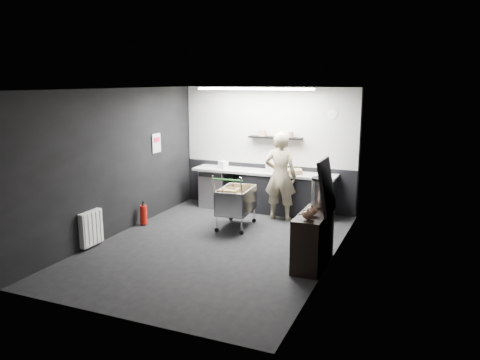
% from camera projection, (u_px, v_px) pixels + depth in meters
% --- Properties ---
extents(floor, '(5.50, 5.50, 0.00)m').
position_uv_depth(floor, '(216.00, 246.00, 8.18)').
color(floor, black).
rests_on(floor, ground).
extents(ceiling, '(5.50, 5.50, 0.00)m').
position_uv_depth(ceiling, '(214.00, 89.00, 7.62)').
color(ceiling, white).
rests_on(ceiling, wall_back).
extents(wall_back, '(5.50, 0.00, 5.50)m').
position_uv_depth(wall_back, '(268.00, 149.00, 10.38)').
color(wall_back, black).
rests_on(wall_back, floor).
extents(wall_front, '(5.50, 0.00, 5.50)m').
position_uv_depth(wall_front, '(112.00, 211.00, 5.42)').
color(wall_front, black).
rests_on(wall_front, floor).
extents(wall_left, '(0.00, 5.50, 5.50)m').
position_uv_depth(wall_left, '(118.00, 162.00, 8.65)').
color(wall_left, black).
rests_on(wall_left, floor).
extents(wall_right, '(0.00, 5.50, 5.50)m').
position_uv_depth(wall_right, '(333.00, 180.00, 7.15)').
color(wall_right, black).
rests_on(wall_right, floor).
extents(kitchen_wall_panel, '(3.95, 0.02, 1.70)m').
position_uv_depth(kitchen_wall_panel, '(268.00, 126.00, 10.26)').
color(kitchen_wall_panel, '#B9B9B4').
rests_on(kitchen_wall_panel, wall_back).
extents(dado_panel, '(3.95, 0.02, 1.00)m').
position_uv_depth(dado_panel, '(268.00, 186.00, 10.54)').
color(dado_panel, black).
rests_on(dado_panel, wall_back).
extents(floating_shelf, '(1.20, 0.22, 0.04)m').
position_uv_depth(floating_shelf, '(275.00, 138.00, 10.13)').
color(floating_shelf, black).
rests_on(floating_shelf, wall_back).
extents(wall_clock, '(0.20, 0.03, 0.20)m').
position_uv_depth(wall_clock, '(332.00, 114.00, 9.66)').
color(wall_clock, white).
rests_on(wall_clock, wall_back).
extents(poster, '(0.02, 0.30, 0.40)m').
position_uv_depth(poster, '(156.00, 143.00, 9.78)').
color(poster, silver).
rests_on(poster, wall_left).
extents(poster_red_band, '(0.02, 0.22, 0.10)m').
position_uv_depth(poster_red_band, '(156.00, 140.00, 9.76)').
color(poster_red_band, red).
rests_on(poster_red_band, poster).
extents(radiator, '(0.10, 0.50, 0.60)m').
position_uv_depth(radiator, '(91.00, 228.00, 8.03)').
color(radiator, white).
rests_on(radiator, wall_left).
extents(ceiling_strip, '(2.40, 0.20, 0.04)m').
position_uv_depth(ceiling_strip, '(254.00, 89.00, 9.30)').
color(ceiling_strip, white).
rests_on(ceiling_strip, ceiling).
extents(prep_counter, '(3.20, 0.61, 0.90)m').
position_uv_depth(prep_counter, '(269.00, 191.00, 10.22)').
color(prep_counter, black).
rests_on(prep_counter, floor).
extents(person, '(0.69, 0.48, 1.83)m').
position_uv_depth(person, '(280.00, 176.00, 9.57)').
color(person, beige).
rests_on(person, floor).
extents(shopping_cart, '(0.64, 1.00, 1.07)m').
position_uv_depth(shopping_cart, '(236.00, 202.00, 9.12)').
color(shopping_cart, silver).
rests_on(shopping_cart, floor).
extents(sideboard, '(0.48, 1.12, 1.68)m').
position_uv_depth(sideboard, '(314.00, 232.00, 7.26)').
color(sideboard, black).
rests_on(sideboard, floor).
extents(fire_extinguisher, '(0.14, 0.14, 0.47)m').
position_uv_depth(fire_extinguisher, '(144.00, 214.00, 9.32)').
color(fire_extinguisher, red).
rests_on(fire_extinguisher, floor).
extents(cardboard_box, '(0.56, 0.49, 0.09)m').
position_uv_depth(cardboard_box, '(291.00, 172.00, 9.89)').
color(cardboard_box, '#9D7854').
rests_on(cardboard_box, prep_counter).
extents(pink_tub, '(0.19, 0.19, 0.19)m').
position_uv_depth(pink_tub, '(270.00, 167.00, 10.10)').
color(pink_tub, silver).
rests_on(pink_tub, prep_counter).
extents(white_container, '(0.23, 0.21, 0.17)m').
position_uv_depth(white_container, '(223.00, 165.00, 10.47)').
color(white_container, white).
rests_on(white_container, prep_counter).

